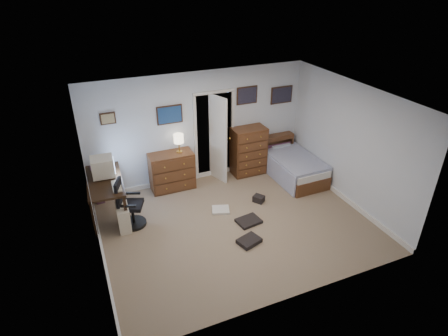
% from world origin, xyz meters
% --- Properties ---
extents(floor, '(5.00, 4.00, 0.02)m').
position_xyz_m(floor, '(0.00, 0.00, -0.01)').
color(floor, gray).
rests_on(floor, ground).
extents(computer_desk, '(0.72, 1.44, 0.81)m').
position_xyz_m(computer_desk, '(-2.30, 1.25, 0.63)').
color(computer_desk, black).
rests_on(computer_desk, floor).
extents(crt_monitor, '(0.44, 0.41, 0.39)m').
position_xyz_m(crt_monitor, '(-2.18, 1.39, 1.01)').
color(crt_monitor, beige).
rests_on(crt_monitor, computer_desk).
extents(keyboard, '(0.18, 0.44, 0.03)m').
position_xyz_m(keyboard, '(-2.02, 0.89, 0.83)').
color(keyboard, beige).
rests_on(keyboard, computer_desk).
extents(pc_tower, '(0.25, 0.47, 0.49)m').
position_xyz_m(pc_tower, '(-2.00, 0.69, 0.24)').
color(pc_tower, beige).
rests_on(pc_tower, floor).
extents(office_chair, '(0.62, 0.62, 0.98)m').
position_xyz_m(office_chair, '(-1.87, 0.76, 0.38)').
color(office_chair, black).
rests_on(office_chair, floor).
extents(media_stack, '(0.17, 0.17, 0.84)m').
position_xyz_m(media_stack, '(-2.32, 1.81, 0.42)').
color(media_stack, maroon).
rests_on(media_stack, floor).
extents(low_dresser, '(0.96, 0.48, 0.85)m').
position_xyz_m(low_dresser, '(-0.75, 1.77, 0.42)').
color(low_dresser, '#562C1B').
rests_on(low_dresser, floor).
extents(table_lamp, '(0.21, 0.21, 0.41)m').
position_xyz_m(table_lamp, '(-0.55, 1.77, 1.15)').
color(table_lamp, gold).
rests_on(table_lamp, low_dresser).
extents(doorway, '(0.96, 1.12, 2.05)m').
position_xyz_m(doorway, '(0.35, 2.27, 1.00)').
color(doorway, black).
rests_on(doorway, floor).
extents(tall_dresser, '(0.78, 0.46, 1.15)m').
position_xyz_m(tall_dresser, '(1.12, 1.75, 0.58)').
color(tall_dresser, '#562C1B').
rests_on(tall_dresser, floor).
extents(headboard_bookcase, '(0.88, 0.23, 0.80)m').
position_xyz_m(headboard_bookcase, '(1.92, 1.86, 0.42)').
color(headboard_bookcase, '#562C1B').
rests_on(headboard_bookcase, floor).
extents(bed, '(0.98, 1.79, 0.58)m').
position_xyz_m(bed, '(1.99, 1.19, 0.27)').
color(bed, '#562C1B').
rests_on(bed, floor).
extents(wall_posters, '(4.38, 0.04, 0.60)m').
position_xyz_m(wall_posters, '(0.57, 1.98, 1.75)').
color(wall_posters, '#331E11').
rests_on(wall_posters, floor).
extents(floor_clutter, '(1.22, 1.52, 0.14)m').
position_xyz_m(floor_clutter, '(0.20, -0.03, 0.04)').
color(floor_clutter, silver).
rests_on(floor_clutter, floor).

